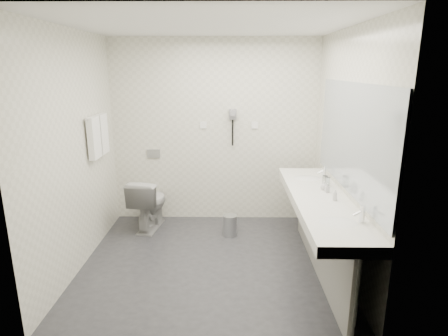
{
  "coord_description": "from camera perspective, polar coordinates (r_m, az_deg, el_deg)",
  "views": [
    {
      "loc": [
        0.21,
        -3.78,
        2.1
      ],
      "look_at": [
        0.15,
        0.15,
        1.05
      ],
      "focal_mm": 29.98,
      "sensor_mm": 36.0,
      "label": 1
    }
  ],
  "objects": [
    {
      "name": "floor",
      "position": [
        4.33,
        -2.08,
        -14.08
      ],
      "size": [
        2.8,
        2.8,
        0.0
      ],
      "primitive_type": "plane",
      "color": "#2D2D33",
      "rests_on": "ground"
    },
    {
      "name": "ceiling",
      "position": [
        3.8,
        -2.46,
        21.0
      ],
      "size": [
        2.8,
        2.8,
        0.0
      ],
      "primitive_type": "plane",
      "rotation": [
        3.14,
        0.0,
        0.0
      ],
      "color": "white",
      "rests_on": "wall_back"
    },
    {
      "name": "wall_back",
      "position": [
        5.15,
        -1.47,
        5.48
      ],
      "size": [
        2.8,
        0.0,
        2.8
      ],
      "primitive_type": "plane",
      "rotation": [
        1.57,
        0.0,
        0.0
      ],
      "color": "silver",
      "rests_on": "floor"
    },
    {
      "name": "wall_front",
      "position": [
        2.63,
        -3.78,
        -3.97
      ],
      "size": [
        2.8,
        0.0,
        2.8
      ],
      "primitive_type": "plane",
      "rotation": [
        -1.57,
        0.0,
        0.0
      ],
      "color": "silver",
      "rests_on": "floor"
    },
    {
      "name": "wall_left",
      "position": [
        4.19,
        -21.75,
        2.2
      ],
      "size": [
        0.0,
        2.6,
        2.6
      ],
      "primitive_type": "plane",
      "rotation": [
        1.57,
        0.0,
        1.57
      ],
      "color": "silver",
      "rests_on": "floor"
    },
    {
      "name": "wall_right",
      "position": [
        4.05,
        17.96,
        2.11
      ],
      "size": [
        0.0,
        2.6,
        2.6
      ],
      "primitive_type": "plane",
      "rotation": [
        1.57,
        0.0,
        -1.57
      ],
      "color": "silver",
      "rests_on": "floor"
    },
    {
      "name": "vanity_counter",
      "position": [
        3.91,
        14.4,
        -4.93
      ],
      "size": [
        0.55,
        2.2,
        0.1
      ],
      "primitive_type": "cube",
      "color": "white",
      "rests_on": "floor"
    },
    {
      "name": "vanity_panel",
      "position": [
        4.08,
        14.35,
        -10.54
      ],
      "size": [
        0.03,
        2.15,
        0.75
      ],
      "primitive_type": "cube",
      "color": "gray",
      "rests_on": "floor"
    },
    {
      "name": "vanity_post_near",
      "position": [
        3.22,
        19.28,
        -18.41
      ],
      "size": [
        0.06,
        0.06,
        0.75
      ],
      "primitive_type": "cylinder",
      "color": "silver",
      "rests_on": "floor"
    },
    {
      "name": "vanity_post_far",
      "position": [
        5.02,
        12.01,
        -5.45
      ],
      "size": [
        0.06,
        0.06,
        0.75
      ],
      "primitive_type": "cylinder",
      "color": "silver",
      "rests_on": "floor"
    },
    {
      "name": "mirror",
      "position": [
        3.82,
        18.83,
        4.36
      ],
      "size": [
        0.02,
        2.2,
        1.05
      ],
      "primitive_type": "cube",
      "color": "#B2BCC6",
      "rests_on": "wall_right"
    },
    {
      "name": "basin_near",
      "position": [
        3.32,
        16.99,
        -8.16
      ],
      "size": [
        0.4,
        0.31,
        0.05
      ],
      "primitive_type": "ellipsoid",
      "color": "white",
      "rests_on": "vanity_counter"
    },
    {
      "name": "basin_far",
      "position": [
        4.5,
        12.56,
        -1.7
      ],
      "size": [
        0.4,
        0.31,
        0.05
      ],
      "primitive_type": "ellipsoid",
      "color": "white",
      "rests_on": "vanity_counter"
    },
    {
      "name": "faucet_near",
      "position": [
        3.34,
        20.34,
        -6.61
      ],
      "size": [
        0.04,
        0.04,
        0.15
      ],
      "primitive_type": "cylinder",
      "color": "silver",
      "rests_on": "vanity_counter"
    },
    {
      "name": "faucet_far",
      "position": [
        4.52,
        15.05,
        -0.6
      ],
      "size": [
        0.04,
        0.04,
        0.15
      ],
      "primitive_type": "cylinder",
      "color": "silver",
      "rests_on": "vanity_counter"
    },
    {
      "name": "soap_bottle_a",
      "position": [
        4.03,
        15.48,
        -2.92
      ],
      "size": [
        0.05,
        0.05,
        0.1
      ],
      "primitive_type": "imported",
      "rotation": [
        0.0,
        0.0,
        0.15
      ],
      "color": "beige",
      "rests_on": "vanity_counter"
    },
    {
      "name": "soap_bottle_b",
      "position": [
        4.11,
        15.01,
        -2.57
      ],
      "size": [
        0.1,
        0.1,
        0.1
      ],
      "primitive_type": "imported",
      "rotation": [
        0.0,
        0.0,
        -0.35
      ],
      "color": "beige",
      "rests_on": "vanity_counter"
    },
    {
      "name": "soap_bottle_c",
      "position": [
        3.81,
        16.56,
        -3.96
      ],
      "size": [
        0.05,
        0.05,
        0.11
      ],
      "primitive_type": "imported",
      "rotation": [
        0.0,
        0.0,
        0.09
      ],
      "color": "beige",
      "rests_on": "vanity_counter"
    },
    {
      "name": "glass_left",
      "position": [
        4.21,
        15.42,
        -2.07
      ],
      "size": [
        0.06,
        0.06,
        0.11
      ],
      "primitive_type": "cylinder",
      "rotation": [
        0.0,
        0.0,
        -0.02
      ],
      "color": "silver",
      "rests_on": "vanity_counter"
    },
    {
      "name": "glass_right",
      "position": [
        4.27,
        15.14,
        -1.83
      ],
      "size": [
        0.07,
        0.07,
        0.11
      ],
      "primitive_type": "cylinder",
      "rotation": [
        0.0,
        0.0,
        0.34
      ],
      "color": "silver",
      "rests_on": "vanity_counter"
    },
    {
      "name": "toilet",
      "position": [
        5.13,
        -11.35,
        -5.26
      ],
      "size": [
        0.49,
        0.74,
        0.7
      ],
      "primitive_type": "imported",
      "rotation": [
        0.0,
        0.0,
        2.99
      ],
      "color": "white",
      "rests_on": "floor"
    },
    {
      "name": "flush_plate",
      "position": [
        5.3,
        -10.69,
        2.18
      ],
      "size": [
        0.18,
        0.02,
        0.12
      ],
      "primitive_type": "cube",
      "color": "#B2B5BA",
      "rests_on": "wall_back"
    },
    {
      "name": "pedal_bin",
      "position": [
        4.89,
        0.92,
        -8.79
      ],
      "size": [
        0.24,
        0.24,
        0.26
      ],
      "primitive_type": "cylinder",
      "rotation": [
        0.0,
        0.0,
        0.4
      ],
      "color": "#B2B5BA",
      "rests_on": "floor"
    },
    {
      "name": "bin_lid",
      "position": [
        4.83,
        0.93,
        -7.3
      ],
      "size": [
        0.19,
        0.19,
        0.02
      ],
      "primitive_type": "cylinder",
      "color": "#B2B5BA",
      "rests_on": "pedal_bin"
    },
    {
      "name": "towel_rail",
      "position": [
        4.63,
        -18.97,
        7.35
      ],
      "size": [
        0.02,
        0.62,
        0.02
      ],
      "primitive_type": "cylinder",
      "rotation": [
        1.57,
        0.0,
        0.0
      ],
      "color": "silver",
      "rests_on": "wall_left"
    },
    {
      "name": "towel_near",
      "position": [
        4.53,
        -19.2,
        4.35
      ],
      "size": [
        0.07,
        0.24,
        0.48
      ],
      "primitive_type": "cube",
      "color": "white",
      "rests_on": "towel_rail"
    },
    {
      "name": "towel_far",
      "position": [
        4.79,
        -18.09,
        4.99
      ],
      "size": [
        0.07,
        0.24,
        0.48
      ],
      "primitive_type": "cube",
      "color": "white",
      "rests_on": "towel_rail"
    },
    {
      "name": "dryer_cradle",
      "position": [
        5.08,
        1.34,
        8.2
      ],
      "size": [
        0.1,
        0.04,
        0.14
      ],
      "primitive_type": "cube",
      "color": "gray",
      "rests_on": "wall_back"
    },
    {
      "name": "dryer_barrel",
      "position": [
        5.01,
        1.35,
        8.44
      ],
      "size": [
        0.08,
        0.14,
        0.08
      ],
      "primitive_type": "cylinder",
      "rotation": [
        1.57,
        0.0,
        0.0
      ],
      "color": "gray",
      "rests_on": "dryer_cradle"
    },
    {
      "name": "dryer_cord",
      "position": [
        5.1,
        1.32,
        5.39
      ],
      "size": [
        0.02,
        0.02,
        0.35
      ],
      "primitive_type": "cylinder",
      "color": "black",
      "rests_on": "dryer_cradle"
    },
    {
      "name": "switch_plate_a",
      "position": [
        5.13,
        -3.17,
        6.55
      ],
      "size": [
        0.09,
        0.02,
        0.09
      ],
      "primitive_type": "cube",
      "color": "white",
      "rests_on": "wall_back"
    },
    {
      "name": "switch_plate_b",
      "position": [
        5.13,
        4.7,
        6.52
      ],
      "size": [
        0.09,
        0.02,
        0.09
      ],
      "primitive_type": "cube",
      "color": "white",
      "rests_on": "wall_back"
    }
  ]
}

